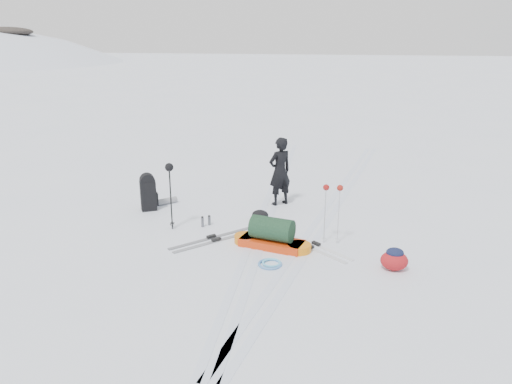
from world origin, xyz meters
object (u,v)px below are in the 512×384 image
(pulk_sled, at_px, (272,236))
(expedition_rucksack, at_px, (151,193))
(ski_poles_black, at_px, (170,175))
(skier, at_px, (280,171))

(pulk_sled, xyz_separation_m, expedition_rucksack, (-3.29, 1.60, 0.18))
(ski_poles_black, bearing_deg, skier, 63.69)
(expedition_rucksack, xyz_separation_m, ski_poles_black, (0.96, -1.08, 0.79))
(pulk_sled, height_order, ski_poles_black, ski_poles_black)
(pulk_sled, bearing_deg, skier, 107.78)
(expedition_rucksack, height_order, ski_poles_black, ski_poles_black)
(pulk_sled, relative_size, ski_poles_black, 1.14)
(pulk_sled, distance_m, ski_poles_black, 2.58)
(skier, height_order, expedition_rucksack, skier)
(skier, relative_size, expedition_rucksack, 1.76)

